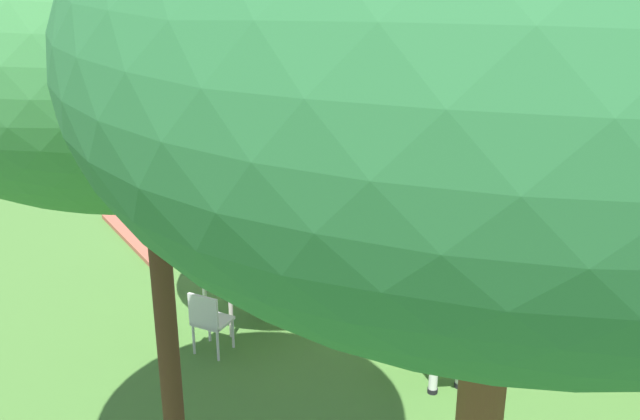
{
  "coord_description": "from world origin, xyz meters",
  "views": [
    {
      "loc": [
        8.22,
        8.83,
        5.28
      ],
      "look_at": [
        0.9,
        0.33,
        1.0
      ],
      "focal_mm": 41.53,
      "sensor_mm": 36.0,
      "label": 1
    }
  ],
  "objects": [
    {
      "name": "ground_plane",
      "position": [
        0.0,
        0.0,
        0.0
      ],
      "size": [
        36.0,
        36.0,
        0.0
      ],
      "primitive_type": "plane",
      "color": "#477631"
    },
    {
      "name": "shade_umbrella",
      "position": [
        2.57,
        0.94,
        2.81
      ],
      "size": [
        3.31,
        3.31,
        3.25
      ],
      "color": "#43331E",
      "rests_on": "ground_plane"
    },
    {
      "name": "patio_dining_table",
      "position": [
        2.57,
        0.94,
        0.66
      ],
      "size": [
        1.61,
        0.97,
        0.74
      ],
      "rotation": [
        0.0,
        0.0,
        -0.07
      ],
      "color": "silver",
      "rests_on": "ground_plane"
    },
    {
      "name": "patio_chair_east_end",
      "position": [
        3.78,
        1.45,
        0.52
      ],
      "size": [
        0.56,
        0.57,
        0.9
      ],
      "rotation": [
        0.0,
        0.0,
        -4.31
      ],
      "color": "silver",
      "rests_on": "ground_plane"
    },
    {
      "name": "patio_chair_west_end",
      "position": [
        1.34,
        0.46,
        0.52
      ],
      "size": [
        0.55,
        0.56,
        0.9
      ],
      "rotation": [
        0.0,
        0.0,
        -1.2
      ],
      "color": "white",
      "rests_on": "ground_plane"
    },
    {
      "name": "guest_beside_umbrella",
      "position": [
        2.23,
        -1.13,
        1.0
      ],
      "size": [
        0.26,
        0.59,
        1.67
      ],
      "rotation": [
        0.0,
        0.0,
        1.7
      ],
      "color": "black",
      "rests_on": "ground_plane"
    },
    {
      "name": "standing_watcher",
      "position": [
        -1.43,
        -1.6,
        1.04
      ],
      "size": [
        0.37,
        0.58,
        1.72
      ],
      "rotation": [
        0.0,
        0.0,
        -1.19
      ],
      "color": "black",
      "rests_on": "ground_plane"
    },
    {
      "name": "striped_lounge_chair",
      "position": [
        -0.55,
        0.97,
        0.25
      ],
      "size": [
        0.73,
        0.93,
        0.61
      ],
      "rotation": [
        0.0,
        0.0,
        6.01
      ],
      "color": "teal",
      "rests_on": "ground_plane"
    },
    {
      "name": "zebra_nearest_camera",
      "position": [
        1.83,
        3.49,
        0.95
      ],
      "size": [
        1.24,
        2.21,
        1.48
      ],
      "rotation": [
        0.0,
        0.0,
        5.9
      ],
      "color": "silver",
      "rests_on": "ground_plane"
    },
    {
      "name": "zebra_by_umbrella",
      "position": [
        -2.78,
        -0.08,
        1.03
      ],
      "size": [
        1.46,
        1.89,
        1.57
      ],
      "rotation": [
        0.0,
        0.0,
        0.59
      ],
      "color": "silver",
      "rests_on": "ground_plane"
    },
    {
      "name": "zebra_toward_hut",
      "position": [
        0.74,
        -2.01,
        1.0
      ],
      "size": [
        1.16,
        2.12,
        1.54
      ],
      "rotation": [
        0.0,
        0.0,
        0.4
      ],
      "color": "silver",
      "rests_on": "ground_plane"
    },
    {
      "name": "acacia_tree_right_background",
      "position": [
        5.77,
        4.1,
        4.52
      ],
      "size": [
        3.56,
        3.56,
        5.6
      ],
      "color": "#4B2D1D",
      "rests_on": "ground_plane"
    },
    {
      "name": "acacia_tree_behind_hut",
      "position": [
        5.92,
        7.24,
        4.84
      ],
      "size": [
        3.2,
        3.2,
        5.83
      ],
      "color": "brown",
      "rests_on": "ground_plane"
    },
    {
      "name": "brick_patio_kerb",
      "position": [
        2.73,
        -2.68,
        0.04
      ],
      "size": [
        0.77,
        2.82,
        0.08
      ],
      "primitive_type": "cube",
      "rotation": [
        0.0,
        0.0,
        1.42
      ],
      "color": "#A95741",
      "rests_on": "ground_plane"
    }
  ]
}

